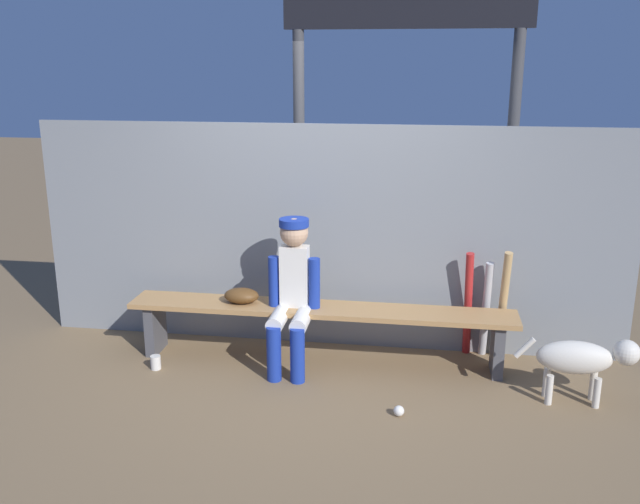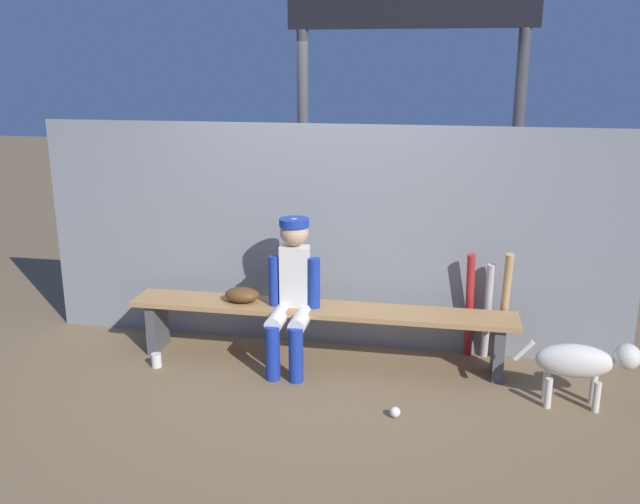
{
  "view_description": "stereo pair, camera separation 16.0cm",
  "coord_description": "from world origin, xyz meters",
  "px_view_note": "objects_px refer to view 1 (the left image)",
  "views": [
    {
      "loc": [
        0.78,
        -5.02,
        2.34
      ],
      "look_at": [
        0.0,
        0.0,
        0.92
      ],
      "focal_mm": 38.43,
      "sensor_mm": 36.0,
      "label": 1
    },
    {
      "loc": [
        0.94,
        -4.99,
        2.34
      ],
      "look_at": [
        0.0,
        0.0,
        0.92
      ],
      "focal_mm": 38.43,
      "sensor_mm": 36.0,
      "label": 2
    }
  ],
  "objects_px": {
    "dugout_bench": "(320,318)",
    "bat_aluminum_silver": "(486,309)",
    "bat_aluminum_red": "(468,304)",
    "cup_on_bench": "(285,296)",
    "scoreboard": "(414,29)",
    "cup_on_ground": "(156,362)",
    "bat_wood_tan": "(503,306)",
    "baseball": "(399,411)",
    "dog": "(583,359)",
    "player_seated": "(292,289)",
    "baseball_glove": "(241,296)"
  },
  "relations": [
    {
      "from": "dugout_bench",
      "to": "scoreboard",
      "type": "xyz_separation_m",
      "value": [
        0.63,
        1.07,
        2.22
      ]
    },
    {
      "from": "dog",
      "to": "baseball_glove",
      "type": "bearing_deg",
      "value": 171.27
    },
    {
      "from": "cup_on_ground",
      "to": "cup_on_bench",
      "type": "xyz_separation_m",
      "value": [
        0.96,
        0.4,
        0.47
      ]
    },
    {
      "from": "cup_on_ground",
      "to": "scoreboard",
      "type": "relative_size",
      "value": 0.03
    },
    {
      "from": "baseball",
      "to": "dugout_bench",
      "type": "bearing_deg",
      "value": 130.33
    },
    {
      "from": "dugout_bench",
      "to": "bat_aluminum_silver",
      "type": "xyz_separation_m",
      "value": [
        1.31,
        0.31,
        0.03
      ]
    },
    {
      "from": "bat_wood_tan",
      "to": "cup_on_bench",
      "type": "bearing_deg",
      "value": -173.67
    },
    {
      "from": "bat_wood_tan",
      "to": "cup_on_bench",
      "type": "relative_size",
      "value": 8.49
    },
    {
      "from": "scoreboard",
      "to": "player_seated",
      "type": "bearing_deg",
      "value": -125.26
    },
    {
      "from": "scoreboard",
      "to": "cup_on_ground",
      "type": "bearing_deg",
      "value": -143.34
    },
    {
      "from": "baseball_glove",
      "to": "cup_on_bench",
      "type": "bearing_deg",
      "value": 9.88
    },
    {
      "from": "bat_aluminum_red",
      "to": "bat_wood_tan",
      "type": "height_order",
      "value": "bat_wood_tan"
    },
    {
      "from": "player_seated",
      "to": "cup_on_ground",
      "type": "height_order",
      "value": "player_seated"
    },
    {
      "from": "bat_aluminum_red",
      "to": "baseball",
      "type": "relative_size",
      "value": 12.03
    },
    {
      "from": "cup_on_bench",
      "to": "dog",
      "type": "bearing_deg",
      "value": -11.55
    },
    {
      "from": "bat_aluminum_red",
      "to": "cup_on_bench",
      "type": "relative_size",
      "value": 8.09
    },
    {
      "from": "bat_wood_tan",
      "to": "cup_on_ground",
      "type": "relative_size",
      "value": 8.49
    },
    {
      "from": "bat_aluminum_silver",
      "to": "baseball",
      "type": "bearing_deg",
      "value": -120.38
    },
    {
      "from": "bat_wood_tan",
      "to": "scoreboard",
      "type": "height_order",
      "value": "scoreboard"
    },
    {
      "from": "cup_on_bench",
      "to": "scoreboard",
      "type": "distance_m",
      "value": 2.49
    },
    {
      "from": "bat_wood_tan",
      "to": "baseball",
      "type": "height_order",
      "value": "bat_wood_tan"
    },
    {
      "from": "baseball_glove",
      "to": "bat_aluminum_red",
      "type": "height_order",
      "value": "bat_aluminum_red"
    },
    {
      "from": "dugout_bench",
      "to": "cup_on_ground",
      "type": "distance_m",
      "value": 1.34
    },
    {
      "from": "scoreboard",
      "to": "baseball_glove",
      "type": "bearing_deg",
      "value": -139.89
    },
    {
      "from": "dugout_bench",
      "to": "bat_aluminum_silver",
      "type": "bearing_deg",
      "value": 13.17
    },
    {
      "from": "dugout_bench",
      "to": "player_seated",
      "type": "height_order",
      "value": "player_seated"
    },
    {
      "from": "bat_aluminum_silver",
      "to": "cup_on_bench",
      "type": "xyz_separation_m",
      "value": [
        -1.6,
        -0.25,
        0.11
      ]
    },
    {
      "from": "bat_aluminum_silver",
      "to": "bat_aluminum_red",
      "type": "bearing_deg",
      "value": 179.46
    },
    {
      "from": "player_seated",
      "to": "cup_on_ground",
      "type": "bearing_deg",
      "value": -168.05
    },
    {
      "from": "bat_aluminum_silver",
      "to": "cup_on_ground",
      "type": "distance_m",
      "value": 2.66
    },
    {
      "from": "bat_wood_tan",
      "to": "dog",
      "type": "xyz_separation_m",
      "value": [
        0.49,
        -0.64,
        -0.13
      ]
    },
    {
      "from": "bat_aluminum_red",
      "to": "dog",
      "type": "bearing_deg",
      "value": -42.78
    },
    {
      "from": "bat_aluminum_silver",
      "to": "cup_on_bench",
      "type": "height_order",
      "value": "bat_aluminum_silver"
    },
    {
      "from": "baseball_glove",
      "to": "scoreboard",
      "type": "bearing_deg",
      "value": 40.11
    },
    {
      "from": "bat_wood_tan",
      "to": "cup_on_ground",
      "type": "bearing_deg",
      "value": -167.67
    },
    {
      "from": "bat_aluminum_red",
      "to": "cup_on_ground",
      "type": "distance_m",
      "value": 2.53
    },
    {
      "from": "cup_on_ground",
      "to": "dog",
      "type": "relative_size",
      "value": 0.13
    },
    {
      "from": "baseball_glove",
      "to": "bat_aluminum_silver",
      "type": "bearing_deg",
      "value": 8.94
    },
    {
      "from": "bat_aluminum_red",
      "to": "bat_wood_tan",
      "type": "distance_m",
      "value": 0.27
    },
    {
      "from": "dugout_bench",
      "to": "cup_on_bench",
      "type": "distance_m",
      "value": 0.33
    },
    {
      "from": "baseball",
      "to": "scoreboard",
      "type": "relative_size",
      "value": 0.02
    },
    {
      "from": "dugout_bench",
      "to": "scoreboard",
      "type": "height_order",
      "value": "scoreboard"
    },
    {
      "from": "baseball",
      "to": "scoreboard",
      "type": "bearing_deg",
      "value": 90.97
    },
    {
      "from": "dugout_bench",
      "to": "bat_wood_tan",
      "type": "xyz_separation_m",
      "value": [
        1.43,
        0.25,
        0.09
      ]
    },
    {
      "from": "bat_aluminum_silver",
      "to": "cup_on_ground",
      "type": "bearing_deg",
      "value": -165.94
    },
    {
      "from": "player_seated",
      "to": "bat_aluminum_red",
      "type": "xyz_separation_m",
      "value": [
        1.36,
        0.42,
        -0.2
      ]
    },
    {
      "from": "baseball_glove",
      "to": "bat_wood_tan",
      "type": "xyz_separation_m",
      "value": [
        2.06,
        0.25,
        -0.06
      ]
    },
    {
      "from": "scoreboard",
      "to": "bat_aluminum_red",
      "type": "bearing_deg",
      "value": -55.37
    },
    {
      "from": "dugout_bench",
      "to": "bat_aluminum_red",
      "type": "distance_m",
      "value": 1.2
    },
    {
      "from": "player_seated",
      "to": "cup_on_bench",
      "type": "bearing_deg",
      "value": 117.99
    }
  ]
}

